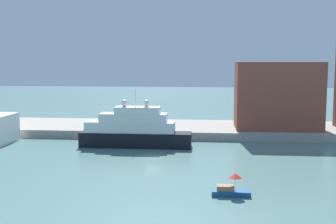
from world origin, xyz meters
name	(u,v)px	position (x,y,z in m)	size (l,w,h in m)	color
ground	(153,157)	(0.00, 0.00, 0.00)	(400.00, 400.00, 0.00)	slate
quay_dock	(167,129)	(0.00, 26.05, 0.89)	(110.00, 20.10, 1.78)	gray
large_yacht	(134,131)	(-4.87, 8.64, 3.28)	(22.17, 4.36, 11.30)	black
small_motorboat	(231,189)	(12.79, -21.04, 0.92)	(4.90, 1.69, 2.97)	navy
harbor_building	(277,95)	(25.34, 24.21, 9.30)	(18.70, 11.79, 15.04)	brown
parked_car	(94,126)	(-15.96, 19.11, 2.33)	(3.94, 1.78, 1.26)	black
person_figure	(116,126)	(-10.93, 19.34, 2.54)	(0.36, 0.36, 1.64)	#334C8C
mooring_bollard	(164,129)	(0.13, 17.31, 2.18)	(0.55, 0.55, 0.79)	black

